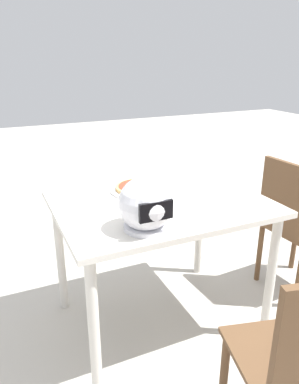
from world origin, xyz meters
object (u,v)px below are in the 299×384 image
at_px(dining_table, 160,217).
at_px(chair_side, 293,221).
at_px(motorcycle_helmet, 146,205).
at_px(pizza, 140,187).

distance_m(dining_table, chair_side, 0.92).
bearing_deg(chair_side, motorcycle_helmet, 10.80).
bearing_deg(chair_side, dining_table, -4.24).
xyz_separation_m(dining_table, motorcycle_helmet, (0.20, 0.28, 0.21)).
distance_m(pizza, motorcycle_helmet, 0.49).
bearing_deg(pizza, motorcycle_helmet, 70.33).
bearing_deg(dining_table, chair_side, 175.76).
bearing_deg(chair_side, pizza, -14.54).
relative_size(dining_table, motorcycle_helmet, 4.56).
height_order(pizza, chair_side, chair_side).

